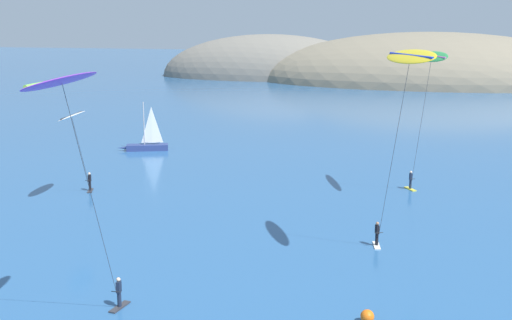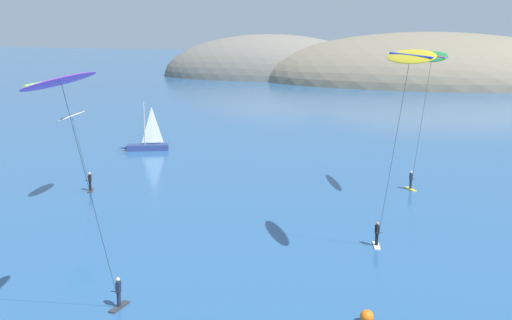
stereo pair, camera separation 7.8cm
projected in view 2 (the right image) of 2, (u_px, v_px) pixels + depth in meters
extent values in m
ellipsoid|color=#7A705B|center=(440.00, 78.00, 168.21)|extent=(84.87, 34.47, 23.49)
ellipsoid|color=#7A705B|center=(430.00, 82.00, 158.20)|extent=(85.94, 46.40, 24.41)
ellipsoid|color=slate|center=(493.00, 84.00, 154.41)|extent=(46.83, 38.43, 13.94)
ellipsoid|color=slate|center=(270.00, 77.00, 171.44)|extent=(59.71, 27.13, 22.73)
cube|color=navy|center=(148.00, 147.00, 75.34)|extent=(4.98, 3.01, 0.70)
cone|color=navy|center=(127.00, 148.00, 75.07)|extent=(2.26, 1.39, 0.67)
cylinder|color=#B2B2B7|center=(144.00, 123.00, 74.69)|extent=(0.12, 0.12, 5.00)
pyramid|color=white|center=(152.00, 125.00, 74.83)|extent=(1.71, 0.71, 4.25)
cylinder|color=#A5A5AD|center=(153.00, 142.00, 75.28)|extent=(1.71, 0.71, 0.08)
cube|color=#2D2D33|center=(90.00, 190.00, 57.44)|extent=(0.93, 1.54, 0.08)
cylinder|color=black|center=(90.00, 186.00, 57.35)|extent=(0.22, 0.22, 0.80)
cube|color=black|center=(90.00, 178.00, 57.20)|extent=(0.25, 0.36, 0.60)
sphere|color=beige|center=(90.00, 174.00, 57.11)|extent=(0.22, 0.22, 0.22)
cylinder|color=black|center=(88.00, 180.00, 56.88)|extent=(0.55, 0.12, 0.04)
ellipsoid|color=white|center=(72.00, 116.00, 52.82)|extent=(2.25, 4.80, 0.77)
cylinder|color=black|center=(72.00, 116.00, 52.81)|extent=(0.78, 4.37, 0.16)
cylinder|color=#333338|center=(81.00, 150.00, 54.86)|extent=(0.43, 2.82, 6.08)
cube|color=yellow|center=(410.00, 189.00, 57.96)|extent=(1.14, 1.48, 0.08)
cylinder|color=#192338|center=(411.00, 184.00, 57.87)|extent=(0.22, 0.22, 0.80)
cube|color=#192338|center=(411.00, 177.00, 57.72)|extent=(0.30, 0.39, 0.60)
sphere|color=beige|center=(411.00, 172.00, 57.63)|extent=(0.22, 0.22, 0.22)
cylinder|color=black|center=(412.00, 179.00, 57.40)|extent=(0.53, 0.22, 0.04)
ellipsoid|color=green|center=(432.00, 57.00, 52.03)|extent=(3.32, 6.34, 0.94)
cylinder|color=#D660B7|center=(432.00, 56.00, 52.02)|extent=(2.15, 5.67, 0.16)
cylinder|color=#333338|center=(422.00, 121.00, 54.73)|extent=(1.07, 2.94, 10.93)
cube|color=silver|center=(376.00, 246.00, 43.43)|extent=(0.66, 1.55, 0.08)
cylinder|color=black|center=(377.00, 239.00, 43.33)|extent=(0.22, 0.22, 0.80)
cube|color=black|center=(377.00, 229.00, 43.18)|extent=(0.33, 0.39, 0.60)
sphere|color=#9E7051|center=(377.00, 224.00, 43.09)|extent=(0.22, 0.22, 0.22)
cylinder|color=black|center=(379.00, 233.00, 42.88)|extent=(0.51, 0.28, 0.04)
ellipsoid|color=yellow|center=(410.00, 56.00, 37.22)|extent=(3.96, 5.80, 0.92)
cylinder|color=#1432E0|center=(410.00, 56.00, 37.21)|extent=(2.60, 4.92, 0.16)
cylinder|color=#333338|center=(393.00, 152.00, 40.06)|extent=(1.51, 2.95, 11.76)
cube|color=#2D2D33|center=(119.00, 307.00, 34.15)|extent=(0.61, 1.54, 0.08)
cylinder|color=#192338|center=(119.00, 299.00, 34.06)|extent=(0.22, 0.22, 0.80)
cube|color=#192338|center=(118.00, 287.00, 33.91)|extent=(0.23, 0.35, 0.60)
sphere|color=beige|center=(118.00, 279.00, 33.82)|extent=(0.22, 0.22, 0.22)
cylinder|color=black|center=(116.00, 292.00, 33.59)|extent=(0.55, 0.08, 0.04)
ellipsoid|color=purple|center=(61.00, 81.00, 26.74)|extent=(2.07, 6.37, 0.79)
cylinder|color=#7ACC42|center=(61.00, 80.00, 26.73)|extent=(0.62, 5.94, 0.16)
cylinder|color=#333338|center=(92.00, 199.00, 30.18)|extent=(0.38, 4.59, 11.35)
sphere|color=orange|center=(367.00, 316.00, 32.35)|extent=(0.70, 0.70, 0.70)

